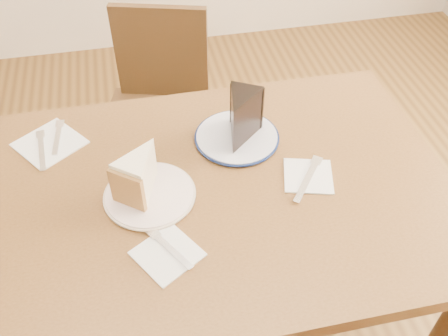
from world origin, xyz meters
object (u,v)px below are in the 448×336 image
chair_far (160,113)px  chocolate_cake (240,121)px  plate_cream (150,195)px  carrot_cake (143,173)px  table (208,215)px  plate_navy (237,137)px

chair_far → chocolate_cake: 0.68m
plate_cream → carrot_cake: bearing=110.4°
table → plate_cream: plate_cream is taller
table → plate_cream: size_ratio=5.74×
plate_navy → chocolate_cake: bearing=-76.3°
chair_far → plate_cream: 0.76m
table → chocolate_cake: size_ratio=9.70×
plate_navy → carrot_cake: 0.30m
plate_navy → carrot_cake: bearing=-152.2°
chair_far → plate_navy: (0.17, -0.53, 0.30)m
plate_cream → chocolate_cake: size_ratio=1.69×
plate_cream → chocolate_cake: (0.25, 0.15, 0.07)m
chair_far → chocolate_cake: (0.17, -0.54, 0.36)m
plate_navy → carrot_cake: (-0.26, -0.14, 0.05)m
plate_cream → carrot_cake: (-0.01, 0.02, 0.05)m
carrot_cake → chocolate_cake: size_ratio=0.96×
chair_far → chocolate_cake: chocolate_cake is taller
table → plate_navy: size_ratio=5.54×
plate_navy → chocolate_cake: chocolate_cake is taller
plate_navy → chocolate_cake: (0.00, -0.01, 0.07)m
table → carrot_cake: bearing=169.3°
chair_far → plate_navy: 0.63m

